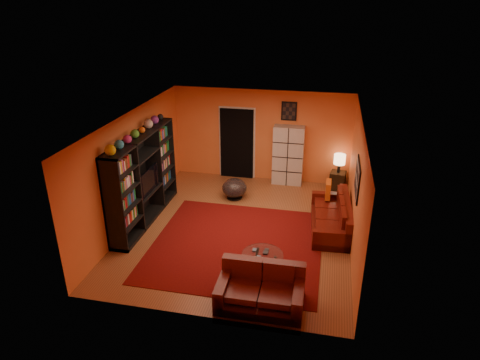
% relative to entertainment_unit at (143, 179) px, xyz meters
% --- Properties ---
extents(floor, '(6.00, 6.00, 0.00)m').
position_rel_entertainment_unit_xyz_m(floor, '(2.27, 0.00, -1.05)').
color(floor, brown).
rests_on(floor, ground).
extents(ceiling, '(6.00, 6.00, 0.00)m').
position_rel_entertainment_unit_xyz_m(ceiling, '(2.27, 0.00, 1.55)').
color(ceiling, white).
rests_on(ceiling, wall_back).
extents(wall_back, '(6.00, 0.00, 6.00)m').
position_rel_entertainment_unit_xyz_m(wall_back, '(2.27, 3.00, 0.25)').
color(wall_back, orange).
rests_on(wall_back, floor).
extents(wall_front, '(6.00, 0.00, 6.00)m').
position_rel_entertainment_unit_xyz_m(wall_front, '(2.27, -3.00, 0.25)').
color(wall_front, orange).
rests_on(wall_front, floor).
extents(wall_left, '(0.00, 6.00, 6.00)m').
position_rel_entertainment_unit_xyz_m(wall_left, '(-0.23, 0.00, 0.25)').
color(wall_left, orange).
rests_on(wall_left, floor).
extents(wall_right, '(0.00, 6.00, 6.00)m').
position_rel_entertainment_unit_xyz_m(wall_right, '(4.78, 0.00, 0.25)').
color(wall_right, orange).
rests_on(wall_right, floor).
extents(rug, '(3.60, 3.60, 0.01)m').
position_rel_entertainment_unit_xyz_m(rug, '(2.38, -0.70, -1.04)').
color(rug, '#4E0908').
rests_on(rug, floor).
extents(doorway, '(0.95, 0.10, 2.04)m').
position_rel_entertainment_unit_xyz_m(doorway, '(1.57, 2.96, -0.03)').
color(doorway, black).
rests_on(doorway, floor).
extents(wall_art_right, '(0.03, 1.00, 0.70)m').
position_rel_entertainment_unit_xyz_m(wall_art_right, '(4.75, -0.30, 0.55)').
color(wall_art_right, black).
rests_on(wall_art_right, wall_right).
extents(wall_art_back, '(0.42, 0.03, 0.52)m').
position_rel_entertainment_unit_xyz_m(wall_art_back, '(3.02, 2.98, 1.00)').
color(wall_art_back, black).
rests_on(wall_art_back, wall_back).
extents(entertainment_unit, '(0.45, 3.00, 2.10)m').
position_rel_entertainment_unit_xyz_m(entertainment_unit, '(0.00, 0.00, 0.00)').
color(entertainment_unit, black).
rests_on(entertainment_unit, floor).
extents(tv, '(0.99, 0.13, 0.57)m').
position_rel_entertainment_unit_xyz_m(tv, '(0.05, -0.03, -0.04)').
color(tv, black).
rests_on(tv, entertainment_unit).
extents(sofa, '(0.97, 2.10, 0.85)m').
position_rel_entertainment_unit_xyz_m(sofa, '(4.41, 0.45, -0.76)').
color(sofa, '#490D09').
rests_on(sofa, rug).
extents(loveseat, '(1.50, 0.91, 0.85)m').
position_rel_entertainment_unit_xyz_m(loveseat, '(3.19, -2.42, -0.77)').
color(loveseat, '#490D09').
rests_on(loveseat, rug).
extents(throw_pillow, '(0.12, 0.42, 0.42)m').
position_rel_entertainment_unit_xyz_m(throw_pillow, '(4.22, 1.20, -0.42)').
color(throw_pillow, orange).
rests_on(throw_pillow, sofa).
extents(coffee_table, '(0.80, 0.80, 0.40)m').
position_rel_entertainment_unit_xyz_m(coffee_table, '(3.07, -1.55, -0.69)').
color(coffee_table, silver).
rests_on(coffee_table, floor).
extents(storage_cabinet, '(0.84, 0.38, 1.68)m').
position_rel_entertainment_unit_xyz_m(storage_cabinet, '(3.07, 2.80, -0.21)').
color(storage_cabinet, beige).
rests_on(storage_cabinet, floor).
extents(bowl_chair, '(0.65, 0.65, 0.53)m').
position_rel_entertainment_unit_xyz_m(bowl_chair, '(1.82, 1.53, -0.76)').
color(bowl_chair, black).
rests_on(bowl_chair, floor).
extents(side_table, '(0.46, 0.46, 0.50)m').
position_rel_entertainment_unit_xyz_m(side_table, '(4.48, 2.68, -0.80)').
color(side_table, black).
rests_on(side_table, floor).
extents(table_lamp, '(0.31, 0.31, 0.51)m').
position_rel_entertainment_unit_xyz_m(table_lamp, '(4.48, 2.68, -0.18)').
color(table_lamp, black).
rests_on(table_lamp, side_table).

